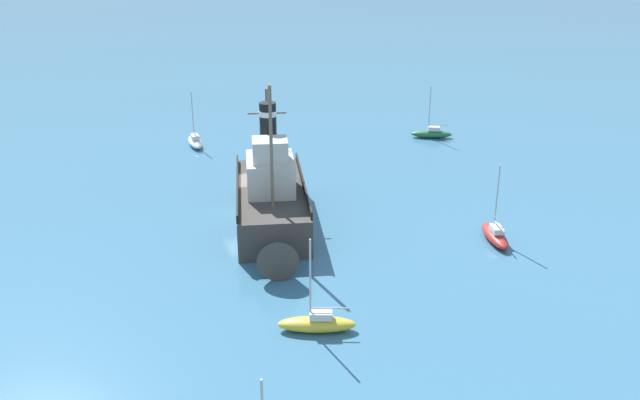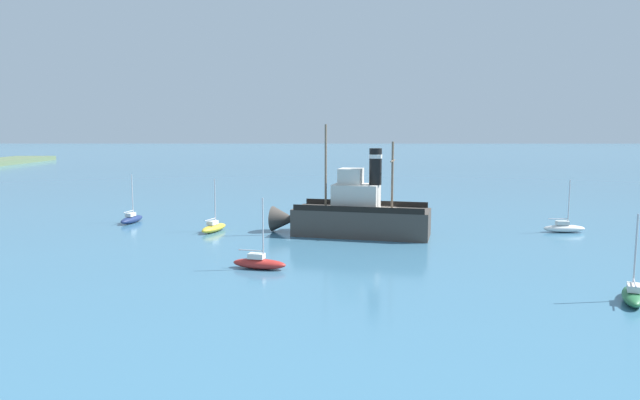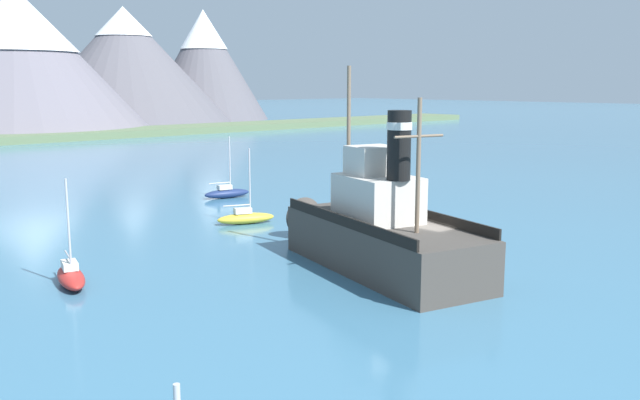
{
  "view_description": "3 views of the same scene",
  "coord_description": "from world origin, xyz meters",
  "px_view_note": "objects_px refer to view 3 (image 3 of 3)",
  "views": [
    {
      "loc": [
        9.9,
        42.11,
        18.09
      ],
      "look_at": [
        -4.02,
        4.41,
        2.07
      ],
      "focal_mm": 38.0,
      "sensor_mm": 36.0,
      "label": 1
    },
    {
      "loc": [
        -51.76,
        5.44,
        9.58
      ],
      "look_at": [
        -0.32,
        5.72,
        3.06
      ],
      "focal_mm": 32.0,
      "sensor_mm": 36.0,
      "label": 2
    },
    {
      "loc": [
        -25.27,
        -19.6,
        8.96
      ],
      "look_at": [
        -2.29,
        5.6,
        3.12
      ],
      "focal_mm": 38.0,
      "sensor_mm": 36.0,
      "label": 3
    }
  ],
  "objects_px": {
    "sailboat_navy": "(227,193)",
    "old_tugboat": "(376,231)",
    "sailboat_red": "(71,276)",
    "sailboat_yellow": "(246,217)"
  },
  "relations": [
    {
      "from": "sailboat_navy",
      "to": "old_tugboat",
      "type": "bearing_deg",
      "value": -106.23
    },
    {
      "from": "sailboat_red",
      "to": "sailboat_navy",
      "type": "height_order",
      "value": "same"
    },
    {
      "from": "old_tugboat",
      "to": "sailboat_red",
      "type": "bearing_deg",
      "value": 149.78
    },
    {
      "from": "old_tugboat",
      "to": "sailboat_red",
      "type": "height_order",
      "value": "old_tugboat"
    },
    {
      "from": "sailboat_yellow",
      "to": "sailboat_red",
      "type": "bearing_deg",
      "value": -157.55
    },
    {
      "from": "sailboat_yellow",
      "to": "sailboat_navy",
      "type": "bearing_deg",
      "value": 62.04
    },
    {
      "from": "sailboat_red",
      "to": "sailboat_yellow",
      "type": "height_order",
      "value": "same"
    },
    {
      "from": "old_tugboat",
      "to": "sailboat_red",
      "type": "distance_m",
      "value": 14.42
    },
    {
      "from": "sailboat_navy",
      "to": "sailboat_yellow",
      "type": "relative_size",
      "value": 1.0
    },
    {
      "from": "sailboat_red",
      "to": "old_tugboat",
      "type": "bearing_deg",
      "value": -30.22
    }
  ]
}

